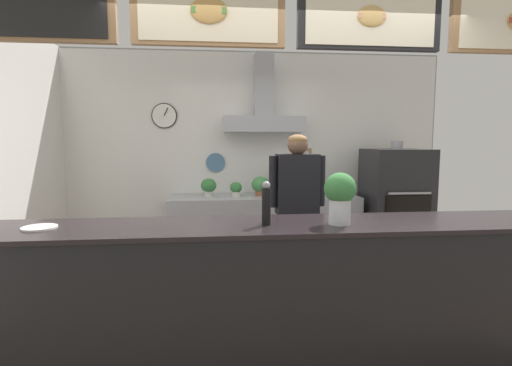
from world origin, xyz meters
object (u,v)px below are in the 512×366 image
object	(u,v)px
pizza_oven	(395,209)
espresso_machine	(295,181)
potted_sage	(209,186)
condiment_plate	(39,227)
basil_vase	(340,197)
potted_oregano	(260,185)
shop_worker	(297,214)
pepper_grinder	(266,203)
potted_basil	(236,189)
potted_rosemary	(333,185)

from	to	relation	value
pizza_oven	espresso_machine	world-z (taller)	pizza_oven
espresso_machine	potted_sage	world-z (taller)	espresso_machine
espresso_machine	condiment_plate	bearing A→B (deg)	-133.20
pizza_oven	basil_vase	bearing A→B (deg)	-123.70
potted_oregano	espresso_machine	bearing A→B (deg)	-5.57
shop_worker	potted_oregano	world-z (taller)	shop_worker
shop_worker	basil_vase	xyz separation A→B (m)	(0.04, -1.16, 0.34)
potted_sage	espresso_machine	bearing A→B (deg)	-1.24
pepper_grinder	basil_vase	distance (m)	0.49
potted_sage	potted_oregano	bearing A→B (deg)	1.70
potted_oregano	potted_sage	bearing A→B (deg)	-178.30
pepper_grinder	condiment_plate	distance (m)	1.46
espresso_machine	potted_basil	size ratio (longest dim) A/B	2.85
basil_vase	espresso_machine	bearing A→B (deg)	85.60
pizza_oven	pepper_grinder	world-z (taller)	pizza_oven
pepper_grinder	condiment_plate	world-z (taller)	pepper_grinder
shop_worker	espresso_machine	distance (m)	1.21
pizza_oven	shop_worker	world-z (taller)	shop_worker
condiment_plate	potted_basil	bearing A→B (deg)	58.89
espresso_machine	pepper_grinder	bearing A→B (deg)	-106.22
potted_sage	potted_basil	xyz separation A→B (m)	(0.34, -0.02, -0.03)
pizza_oven	condiment_plate	distance (m)	3.97
potted_rosemary	basil_vase	size ratio (longest dim) A/B	0.64
potted_rosemary	condiment_plate	size ratio (longest dim) A/B	1.05
potted_oregano	potted_basil	size ratio (longest dim) A/B	1.35
condiment_plate	potted_oregano	bearing A→B (deg)	53.91
shop_worker	condiment_plate	xyz separation A→B (m)	(-1.90, -1.09, 0.16)
pizza_oven	potted_basil	bearing A→B (deg)	174.42
potted_rosemary	shop_worker	bearing A→B (deg)	-120.78
pizza_oven	condiment_plate	xyz separation A→B (m)	(-3.38, -2.07, 0.31)
potted_rosemary	basil_vase	world-z (taller)	basil_vase
pizza_oven	pepper_grinder	distance (m)	2.89
potted_basil	pepper_grinder	size ratio (longest dim) A/B	0.62
potted_rosemary	condiment_plate	distance (m)	3.50
potted_sage	condiment_plate	distance (m)	2.51
potted_oregano	potted_basil	world-z (taller)	potted_oregano
shop_worker	potted_basil	distance (m)	1.30
basil_vase	pepper_grinder	bearing A→B (deg)	176.59
espresso_machine	potted_sage	distance (m)	1.11
pizza_oven	potted_sage	distance (m)	2.38
shop_worker	potted_basil	xyz separation A→B (m)	(-0.53, 1.18, 0.11)
potted_basil	pizza_oven	bearing A→B (deg)	-5.58
potted_basil	condiment_plate	world-z (taller)	potted_basil
potted_sage	potted_rosemary	world-z (taller)	potted_sage
potted_sage	potted_rosemary	size ratio (longest dim) A/B	1.03
potted_sage	pepper_grinder	xyz separation A→B (m)	(0.43, -2.33, 0.15)
espresso_machine	pepper_grinder	size ratio (longest dim) A/B	1.78
potted_rosemary	potted_basil	bearing A→B (deg)	-177.98
potted_rosemary	pepper_grinder	distance (m)	2.63
potted_rosemary	pepper_grinder	xyz separation A→B (m)	(-1.17, -2.35, 0.16)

